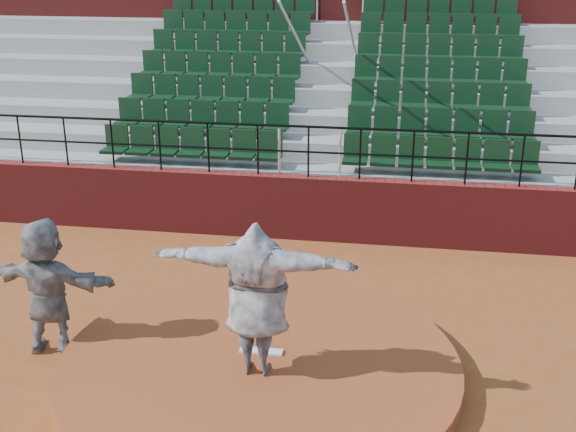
# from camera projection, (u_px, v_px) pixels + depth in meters

# --- Properties ---
(ground) EXTENTS (90.00, 90.00, 0.00)m
(ground) POSITION_uv_depth(u_px,v_px,m) (259.00, 373.00, 9.97)
(ground) COLOR #964A21
(ground) RESTS_ON ground
(pitchers_mound) EXTENTS (5.50, 5.50, 0.25)m
(pitchers_mound) POSITION_uv_depth(u_px,v_px,m) (259.00, 365.00, 9.93)
(pitchers_mound) COLOR #9C4623
(pitchers_mound) RESTS_ON ground
(pitching_rubber) EXTENTS (0.60, 0.15, 0.03)m
(pitching_rubber) POSITION_uv_depth(u_px,v_px,m) (261.00, 351.00, 10.02)
(pitching_rubber) COLOR white
(pitching_rubber) RESTS_ON pitchers_mound
(boundary_wall) EXTENTS (24.00, 0.30, 1.30)m
(boundary_wall) POSITION_uv_depth(u_px,v_px,m) (308.00, 208.00, 14.37)
(boundary_wall) COLOR maroon
(boundary_wall) RESTS_ON ground
(wall_railing) EXTENTS (24.04, 0.05, 1.03)m
(wall_railing) POSITION_uv_depth(u_px,v_px,m) (309.00, 140.00, 13.88)
(wall_railing) COLOR black
(wall_railing) RESTS_ON boundary_wall
(seating_deck) EXTENTS (24.00, 5.97, 4.63)m
(seating_deck) POSITION_uv_depth(u_px,v_px,m) (328.00, 126.00, 17.45)
(seating_deck) COLOR #969791
(seating_deck) RESTS_ON ground
(press_box_facade) EXTENTS (24.00, 3.00, 7.10)m
(press_box_facade) POSITION_uv_depth(u_px,v_px,m) (344.00, 21.00, 20.38)
(press_box_facade) COLOR maroon
(press_box_facade) RESTS_ON ground
(pitcher) EXTENTS (2.61, 0.77, 2.11)m
(pitcher) POSITION_uv_depth(u_px,v_px,m) (257.00, 298.00, 9.24)
(pitcher) COLOR black
(pitcher) RESTS_ON pitchers_mound
(fielder) EXTENTS (1.94, 0.77, 2.05)m
(fielder) POSITION_uv_depth(u_px,v_px,m) (47.00, 287.00, 10.18)
(fielder) COLOR black
(fielder) RESTS_ON ground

